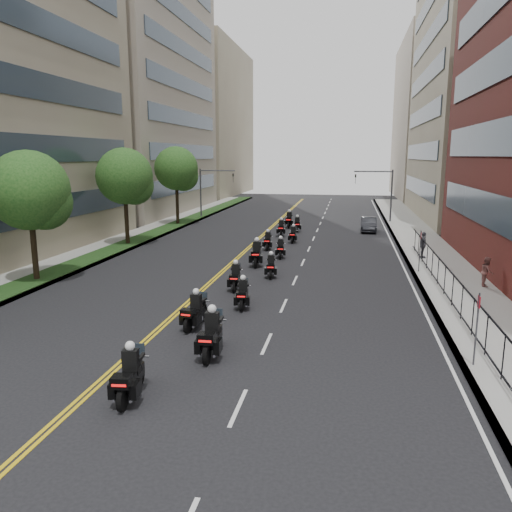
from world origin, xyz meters
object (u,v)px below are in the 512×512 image
at_px(motorcycle_2, 195,312).
at_px(motorcycle_3, 243,295).
at_px(motorcycle_1, 212,336).
at_px(motorcycle_5, 271,267).
at_px(pedestrian_c, 423,245).
at_px(motorcycle_11, 297,225).
at_px(motorcycle_12, 289,220).
at_px(motorcycle_4, 235,278).
at_px(motorcycle_6, 257,255).
at_px(parked_sedan, 369,224).
at_px(motorcycle_8, 268,241).
at_px(motorcycle_10, 281,229).
at_px(motorcycle_0, 130,377).
at_px(motorcycle_7, 281,249).
at_px(pedestrian_b, 487,272).
at_px(motorcycle_9, 293,235).

relative_size(motorcycle_2, motorcycle_3, 1.07).
bearing_deg(motorcycle_1, motorcycle_2, 115.00).
height_order(motorcycle_5, pedestrian_c, pedestrian_c).
relative_size(motorcycle_11, motorcycle_12, 0.88).
height_order(motorcycle_2, motorcycle_4, motorcycle_2).
bearing_deg(pedestrian_c, motorcycle_6, 107.39).
bearing_deg(parked_sedan, motorcycle_4, -108.22).
relative_size(motorcycle_1, motorcycle_5, 1.22).
height_order(motorcycle_4, motorcycle_11, motorcycle_4).
distance_m(motorcycle_8, motorcycle_11, 9.63).
bearing_deg(motorcycle_10, motorcycle_4, -94.99).
xyz_separation_m(motorcycle_2, motorcycle_10, (0.27, 24.66, -0.00)).
bearing_deg(motorcycle_11, motorcycle_4, -98.77).
bearing_deg(parked_sedan, motorcycle_1, -101.11).
height_order(motorcycle_6, parked_sedan, motorcycle_6).
xyz_separation_m(motorcycle_0, motorcycle_6, (0.36, 18.53, 0.05)).
relative_size(motorcycle_0, pedestrian_c, 1.30).
bearing_deg(motorcycle_7, motorcycle_11, 84.06).
bearing_deg(motorcycle_1, motorcycle_10, 89.38).
bearing_deg(motorcycle_8, motorcycle_3, -89.80).
bearing_deg(parked_sedan, pedestrian_b, -74.09).
xyz_separation_m(motorcycle_0, motorcycle_3, (1.38, 9.42, -0.07)).
relative_size(motorcycle_3, pedestrian_c, 1.16).
relative_size(motorcycle_4, motorcycle_11, 1.01).
bearing_deg(motorcycle_4, motorcycle_0, -98.44).
height_order(motorcycle_1, motorcycle_10, motorcycle_1).
height_order(motorcycle_4, parked_sedan, motorcycle_4).
distance_m(motorcycle_2, motorcycle_10, 24.66).
xyz_separation_m(motorcycle_3, parked_sedan, (6.66, 25.76, 0.06)).
xyz_separation_m(motorcycle_8, motorcycle_9, (1.57, 3.50, -0.01)).
distance_m(motorcycle_8, motorcycle_10, 6.64).
distance_m(motorcycle_0, motorcycle_3, 9.52).
distance_m(motorcycle_1, parked_sedan, 32.30).
xyz_separation_m(motorcycle_2, motorcycle_4, (0.30, 6.20, -0.02)).
distance_m(motorcycle_0, motorcycle_11, 33.90).
relative_size(motorcycle_0, motorcycle_4, 1.08).
height_order(motorcycle_10, pedestrian_c, pedestrian_c).
height_order(motorcycle_3, motorcycle_8, motorcycle_8).
height_order(motorcycle_2, parked_sedan, motorcycle_2).
xyz_separation_m(motorcycle_8, pedestrian_c, (11.09, -1.99, 0.44)).
height_order(motorcycle_7, motorcycle_8, motorcycle_8).
xyz_separation_m(motorcycle_2, pedestrian_b, (13.53, 8.79, 0.29)).
bearing_deg(motorcycle_7, motorcycle_1, -96.61).
distance_m(motorcycle_5, motorcycle_7, 5.75).
bearing_deg(parked_sedan, motorcycle_9, -130.12).
bearing_deg(motorcycle_0, motorcycle_5, 76.79).
height_order(motorcycle_9, parked_sedan, motorcycle_9).
bearing_deg(motorcycle_1, motorcycle_4, 94.30).
distance_m(motorcycle_4, motorcycle_9, 15.38).
bearing_deg(pedestrian_b, motorcycle_12, 40.71).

